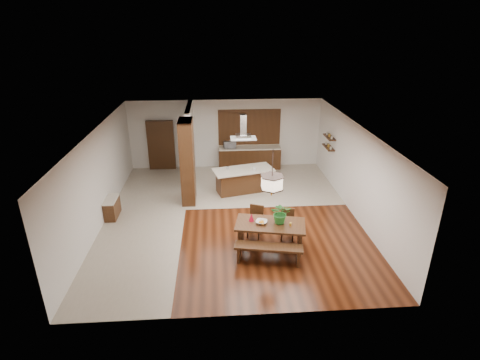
{
  "coord_description": "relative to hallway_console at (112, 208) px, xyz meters",
  "views": [
    {
      "loc": [
        -0.45,
        -10.76,
        5.84
      ],
      "look_at": [
        0.3,
        0.0,
        1.25
      ],
      "focal_mm": 28.0,
      "sensor_mm": 36.0,
      "label": 1
    }
  ],
  "objects": [
    {
      "name": "rear_counter",
      "position": [
        4.81,
        4.0,
        0.16
      ],
      "size": [
        2.6,
        0.62,
        0.95
      ],
      "color": "black",
      "rests_on": "ground"
    },
    {
      "name": "dining_chair_right",
      "position": [
        5.37,
        -1.69,
        0.12
      ],
      "size": [
        0.44,
        0.44,
        0.88
      ],
      "primitive_type": null,
      "rotation": [
        0.0,
        0.0,
        -0.14
      ],
      "color": "black",
      "rests_on": "ground"
    },
    {
      "name": "dining_chair_left",
      "position": [
        4.45,
        -1.51,
        0.15
      ],
      "size": [
        0.54,
        0.54,
        0.94
      ],
      "primitive_type": null,
      "rotation": [
        0.0,
        0.0,
        -0.38
      ],
      "color": "black",
      "rests_on": "ground"
    },
    {
      "name": "soffit_band",
      "position": [
        3.81,
        -0.2,
        2.57
      ],
      "size": [
        8.0,
        9.0,
        0.02
      ],
      "primitive_type": "cube",
      "color": "#3F210F",
      "rests_on": "room_shell"
    },
    {
      "name": "pendant_lantern",
      "position": [
        4.8,
        -2.16,
        1.93
      ],
      "size": [
        0.64,
        0.64,
        1.31
      ],
      "primitive_type": null,
      "color": "beige",
      "rests_on": "room_shell"
    },
    {
      "name": "fruit_bowl",
      "position": [
        4.56,
        -2.13,
        0.5
      ],
      "size": [
        0.39,
        0.39,
        0.08
      ],
      "primitive_type": "imported",
      "rotation": [
        0.0,
        0.0,
        -0.34
      ],
      "color": "beige",
      "rests_on": "dining_table"
    },
    {
      "name": "partition_stub",
      "position": [
        2.41,
        3.1,
        1.14
      ],
      "size": [
        0.18,
        2.4,
        2.9
      ],
      "primitive_type": "cube",
      "color": "silver",
      "rests_on": "ground"
    },
    {
      "name": "tile_kitchen",
      "position": [
        5.06,
        2.3,
        -0.31
      ],
      "size": [
        5.5,
        4.0,
        0.01
      ],
      "primitive_type": "cube",
      "color": "#BBAF9C",
      "rests_on": "ground"
    },
    {
      "name": "island_cup",
      "position": [
        4.75,
        1.52,
        0.63
      ],
      "size": [
        0.13,
        0.13,
        0.1
      ],
      "primitive_type": "imported",
      "rotation": [
        0.0,
        0.0,
        -0.12
      ],
      "color": "silver",
      "rests_on": "kitchen_island"
    },
    {
      "name": "hallway_doorway",
      "position": [
        1.11,
        4.2,
        0.74
      ],
      "size": [
        1.1,
        0.2,
        2.1
      ],
      "primitive_type": "cube",
      "color": "black",
      "rests_on": "ground"
    },
    {
      "name": "tile_hallway",
      "position": [
        1.06,
        -0.2,
        -0.31
      ],
      "size": [
        2.5,
        9.0,
        0.01
      ],
      "primitive_type": "cube",
      "color": "#BBAF9C",
      "rests_on": "ground"
    },
    {
      "name": "shelf_lower",
      "position": [
        7.68,
        2.4,
        1.08
      ],
      "size": [
        0.26,
        0.9,
        0.04
      ],
      "primitive_type": "cube",
      "color": "black",
      "rests_on": "room_shell"
    },
    {
      "name": "dining_table",
      "position": [
        4.8,
        -2.16,
        0.26
      ],
      "size": [
        2.02,
        1.29,
        0.78
      ],
      "rotation": [
        0.0,
        0.0,
        -0.2
      ],
      "color": "black",
      "rests_on": "ground"
    },
    {
      "name": "microwave",
      "position": [
        3.97,
        3.96,
        0.77
      ],
      "size": [
        0.53,
        0.39,
        0.27
      ],
      "primitive_type": "imported",
      "rotation": [
        0.0,
        0.0,
        0.14
      ],
      "color": "silver",
      "rests_on": "rear_counter"
    },
    {
      "name": "napkin_cone",
      "position": [
        4.3,
        -1.99,
        0.58
      ],
      "size": [
        0.17,
        0.17,
        0.23
      ],
      "primitive_type": "cone",
      "rotation": [
        0.0,
        0.0,
        0.19
      ],
      "color": "#B50C27",
      "rests_on": "dining_table"
    },
    {
      "name": "foliage_plant",
      "position": [
        5.08,
        -2.15,
        0.77
      ],
      "size": [
        0.6,
        0.53,
        0.6
      ],
      "primitive_type": "imported",
      "rotation": [
        0.0,
        0.0,
        -0.12
      ],
      "color": "#246E27",
      "rests_on": "dining_table"
    },
    {
      "name": "range_hood",
      "position": [
        4.35,
        1.66,
        2.15
      ],
      "size": [
        0.9,
        0.55,
        0.87
      ],
      "primitive_type": null,
      "color": "silver",
      "rests_on": "room_shell"
    },
    {
      "name": "kitchen_window",
      "position": [
        4.81,
        4.26,
        1.44
      ],
      "size": [
        2.6,
        0.08,
        1.5
      ],
      "primitive_type": "cube",
      "color": "#95572C",
      "rests_on": "room_shell"
    },
    {
      "name": "partition_pier",
      "position": [
        2.41,
        1.0,
        1.14
      ],
      "size": [
        0.45,
        1.0,
        2.9
      ],
      "primitive_type": "cube",
      "color": "black",
      "rests_on": "ground"
    },
    {
      "name": "dining_bench",
      "position": [
        4.67,
        -2.82,
        -0.07
      ],
      "size": [
        1.81,
        0.72,
        0.5
      ],
      "primitive_type": null,
      "rotation": [
        0.0,
        0.0,
        -0.19
      ],
      "color": "black",
      "rests_on": "ground"
    },
    {
      "name": "kitchen_island",
      "position": [
        4.35,
        1.66,
        0.14
      ],
      "size": [
        2.34,
        1.46,
        0.9
      ],
      "rotation": [
        0.0,
        0.0,
        0.26
      ],
      "color": "black",
      "rests_on": "ground"
    },
    {
      "name": "room_shell",
      "position": [
        3.81,
        -0.2,
        1.75
      ],
      "size": [
        9.0,
        9.04,
        2.92
      ],
      "color": "#38170A",
      "rests_on": "ground"
    },
    {
      "name": "hallway_console",
      "position": [
        0.0,
        0.0,
        0.0
      ],
      "size": [
        0.37,
        0.88,
        0.63
      ],
      "primitive_type": "cube",
      "color": "black",
      "rests_on": "ground"
    },
    {
      "name": "shelf_upper",
      "position": [
        7.68,
        2.4,
        1.49
      ],
      "size": [
        0.26,
        0.9,
        0.04
      ],
      "primitive_type": "cube",
      "color": "black",
      "rests_on": "room_shell"
    },
    {
      "name": "gold_ornament",
      "position": [
        5.32,
        -2.33,
        0.51
      ],
      "size": [
        0.07,
        0.07,
        0.09
      ],
      "primitive_type": "cylinder",
      "rotation": [
        0.0,
        0.0,
        0.16
      ],
      "color": "gold",
      "rests_on": "dining_table"
    }
  ]
}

